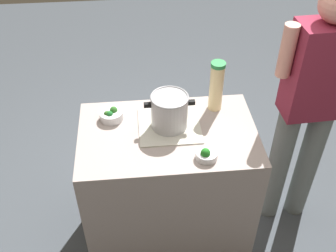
% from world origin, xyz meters
% --- Properties ---
extents(ground_plane, '(8.00, 8.00, 0.00)m').
position_xyz_m(ground_plane, '(0.00, 0.00, 0.00)').
color(ground_plane, '#474E56').
extents(counter_slab, '(1.01, 0.64, 0.92)m').
position_xyz_m(counter_slab, '(0.00, 0.00, 0.46)').
color(counter_slab, '#A89A94').
rests_on(counter_slab, ground_plane).
extents(dish_cloth, '(0.35, 0.33, 0.01)m').
position_xyz_m(dish_cloth, '(0.01, 0.06, 0.92)').
color(dish_cloth, beige).
rests_on(dish_cloth, counter_slab).
extents(cooking_pot, '(0.28, 0.21, 0.20)m').
position_xyz_m(cooking_pot, '(0.01, 0.06, 1.03)').
color(cooking_pot, '#B7B7BC').
rests_on(cooking_pot, dish_cloth).
extents(lemonade_pitcher, '(0.08, 0.08, 0.31)m').
position_xyz_m(lemonade_pitcher, '(0.30, 0.20, 1.07)').
color(lemonade_pitcher, '#F4D796').
rests_on(lemonade_pitcher, counter_slab).
extents(broccoli_bowl_front, '(0.11, 0.11, 0.07)m').
position_xyz_m(broccoli_bowl_front, '(0.18, -0.22, 0.94)').
color(broccoli_bowl_front, silver).
rests_on(broccoli_bowl_front, counter_slab).
extents(broccoli_bowl_center, '(0.14, 0.14, 0.08)m').
position_xyz_m(broccoli_bowl_center, '(-0.31, 0.15, 0.95)').
color(broccoli_bowl_center, silver).
rests_on(broccoli_bowl_center, counter_slab).
extents(person_cook, '(0.50, 0.22, 1.69)m').
position_xyz_m(person_cook, '(0.85, 0.11, 0.94)').
color(person_cook, slate).
rests_on(person_cook, ground_plane).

